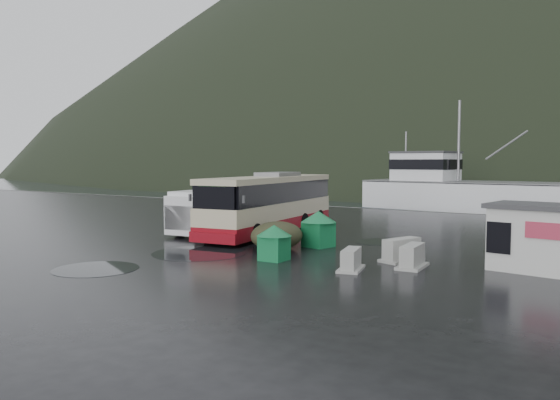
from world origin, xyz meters
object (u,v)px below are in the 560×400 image
Objects in this scene: jersey_barrier_a at (351,270)px; jersey_barrier_c at (412,268)px; jersey_barrier_b at (402,261)px; fishing_trawler at (492,205)px; waste_bin_right at (318,247)px; ticket_kiosk at (534,271)px; white_van at (211,233)px; coach_bus at (270,233)px; waste_bin_left at (274,260)px; dome_tent at (277,249)px.

jersey_barrier_c is (1.58, 1.59, 0.00)m from jersey_barrier_a.
fishing_trawler reaches higher than jersey_barrier_b.
jersey_barrier_c is 31.21m from fishing_trawler.
waste_bin_right is 4.48m from jersey_barrier_b.
ticket_kiosk is at bearing -3.35° from waste_bin_right.
jersey_barrier_b is at bearing 72.18° from jersey_barrier_a.
fishing_trawler is at bearing 112.25° from ticket_kiosk.
white_van reaches higher than jersey_barrier_b.
coach_bus is 6.90× the size of jersey_barrier_c.
jersey_barrier_b is at bearing -17.04° from waste_bin_right.
ticket_kiosk is (13.12, -3.26, 0.00)m from coach_bus.
coach_bus is 26.47m from fishing_trawler.
jersey_barrier_b is (0.82, 2.56, 0.00)m from jersey_barrier_a.
coach_bus is at bearing 139.98° from jersey_barrier_a.
waste_bin_left is 4.74m from jersey_barrier_b.
fishing_trawler is (5.41, 25.91, 0.00)m from coach_bus.
jersey_barrier_a is at bearing -30.75° from white_van.
jersey_barrier_b is 1.23m from jersey_barrier_c.
waste_bin_right is 28.68m from fishing_trawler.
jersey_barrier_a is at bearing -134.84° from jersey_barrier_c.
waste_bin_left is (7.11, -4.68, 0.00)m from white_van.
white_van is 1.87× the size of ticket_kiosk.
jersey_barrier_a is at bearing -26.59° from dome_tent.
coach_bus is 6.53× the size of jersey_barrier_b.
coach_bus reaches higher than waste_bin_right.
dome_tent is (-1.34, 2.18, 0.00)m from waste_bin_left.
white_van is at bearing 156.56° from dome_tent.
jersey_barrier_a is at bearing -47.89° from coach_bus.
coach_bus is 10.30m from jersey_barrier_a.
dome_tent is 5.13m from jersey_barrier_a.
jersey_barrier_c is (6.16, -0.70, 0.00)m from dome_tent.
fishing_trawler is at bearing 70.33° from coach_bus.
jersey_barrier_b is 0.06× the size of fishing_trawler.
coach_bus is at bearing 125.54° from waste_bin_left.
coach_bus is 7.60× the size of jersey_barrier_a.
dome_tent is 1.03× the size of ticket_kiosk.
jersey_barrier_b reaches higher than jersey_barrier_c.
waste_bin_right is 5.20m from jersey_barrier_a.
coach_bus is at bearing 154.98° from jersey_barrier_b.
dome_tent is 5.41m from jersey_barrier_b.
coach_bus is 8.39× the size of waste_bin_left.
jersey_barrier_a is (3.24, -0.11, 0.00)m from waste_bin_left.
coach_bus reaches higher than jersey_barrier_b.
waste_bin_right is (4.42, -2.75, 0.00)m from coach_bus.
waste_bin_left is 0.86× the size of waste_bin_right.
ticket_kiosk reaches higher than jersey_barrier_b.
dome_tent is 1.84× the size of jersey_barrier_c.
ticket_kiosk is (8.47, 3.25, 0.00)m from waste_bin_left.
jersey_barrier_c is (5.05, -2.28, 0.00)m from waste_bin_right.
dome_tent is at bearing -177.20° from jersey_barrier_b.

